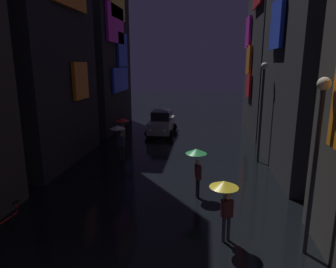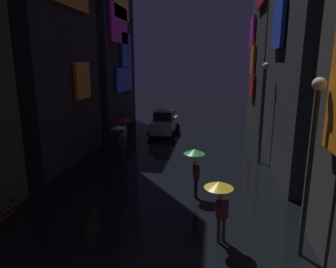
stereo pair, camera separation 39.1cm
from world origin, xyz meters
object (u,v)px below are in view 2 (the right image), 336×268
(pedestrian_foreground_right_red, at_px, (124,125))
(streetlamp_right_near, at_px, (312,149))
(pedestrian_near_crossing_yellow, at_px, (220,195))
(pedestrian_midstreet_centre_green, at_px, (195,160))
(streetlamp_right_far, at_px, (263,102))
(bicycle_parked_at_storefront, at_px, (4,222))
(car_distant, at_px, (164,123))
(pedestrian_foreground_left_clear, at_px, (120,133))

(pedestrian_foreground_right_red, relative_size, streetlamp_right_near, 0.40)
(pedestrian_near_crossing_yellow, height_order, pedestrian_foreground_right_red, same)
(pedestrian_midstreet_centre_green, bearing_deg, streetlamp_right_near, -46.33)
(pedestrian_foreground_right_red, relative_size, streetlamp_right_far, 0.37)
(pedestrian_near_crossing_yellow, bearing_deg, bicycle_parked_at_storefront, -176.23)
(bicycle_parked_at_storefront, relative_size, car_distant, 0.44)
(car_distant, bearing_deg, streetlamp_right_near, -66.16)
(pedestrian_foreground_left_clear, xyz_separation_m, streetlamp_right_near, (8.09, -7.95, 1.65))
(pedestrian_midstreet_centre_green, height_order, bicycle_parked_at_storefront, pedestrian_midstreet_centre_green)
(pedestrian_midstreet_centre_green, bearing_deg, pedestrian_foreground_left_clear, 136.92)
(bicycle_parked_at_storefront, xyz_separation_m, streetlamp_right_near, (9.60, 0.23, 2.93))
(bicycle_parked_at_storefront, xyz_separation_m, car_distant, (2.99, 15.18, 0.54))
(pedestrian_near_crossing_yellow, bearing_deg, pedestrian_foreground_left_clear, 126.28)
(pedestrian_midstreet_centre_green, distance_m, pedestrian_foreground_left_clear, 6.40)
(streetlamp_right_far, bearing_deg, pedestrian_midstreet_centre_green, -123.65)
(pedestrian_near_crossing_yellow, bearing_deg, streetlamp_right_far, 73.95)
(pedestrian_midstreet_centre_green, bearing_deg, pedestrian_near_crossing_yellow, -73.61)
(pedestrian_midstreet_centre_green, bearing_deg, pedestrian_foreground_right_red, 127.34)
(car_distant, bearing_deg, pedestrian_near_crossing_yellow, -74.16)
(pedestrian_foreground_right_red, xyz_separation_m, pedestrian_foreground_left_clear, (0.42, -2.31, 0.00))
(streetlamp_right_far, bearing_deg, pedestrian_near_crossing_yellow, -106.05)
(pedestrian_near_crossing_yellow, relative_size, streetlamp_right_near, 0.40)
(pedestrian_foreground_left_clear, bearing_deg, streetlamp_right_near, -44.50)
(bicycle_parked_at_storefront, bearing_deg, pedestrian_midstreet_centre_green, 31.60)
(streetlamp_right_far, bearing_deg, streetlamp_right_near, -90.00)
(pedestrian_midstreet_centre_green, bearing_deg, bicycle_parked_at_storefront, -148.40)
(pedestrian_near_crossing_yellow, xyz_separation_m, streetlamp_right_near, (2.44, -0.25, 1.65))
(streetlamp_right_far, bearing_deg, bicycle_parked_at_storefront, -137.05)
(pedestrian_near_crossing_yellow, height_order, pedestrian_midstreet_centre_green, same)
(pedestrian_midstreet_centre_green, distance_m, car_distant, 11.84)
(streetlamp_right_far, height_order, streetlamp_right_near, streetlamp_right_far)
(pedestrian_midstreet_centre_green, height_order, pedestrian_foreground_right_red, same)
(pedestrian_foreground_right_red, bearing_deg, car_distant, 68.01)
(streetlamp_right_near, bearing_deg, car_distant, 113.84)
(pedestrian_foreground_left_clear, bearing_deg, pedestrian_midstreet_centre_green, -43.08)
(pedestrian_foreground_right_red, height_order, bicycle_parked_at_storefront, pedestrian_foreground_right_red)
(pedestrian_midstreet_centre_green, xyz_separation_m, pedestrian_foreground_right_red, (-5.09, 6.67, 0.00))
(pedestrian_foreground_right_red, bearing_deg, pedestrian_near_crossing_yellow, -58.75)
(bicycle_parked_at_storefront, bearing_deg, streetlamp_right_far, 42.95)
(streetlamp_right_near, bearing_deg, pedestrian_foreground_left_clear, 135.50)
(streetlamp_right_far, bearing_deg, pedestrian_foreground_left_clear, -174.63)
(car_distant, distance_m, streetlamp_right_near, 16.52)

